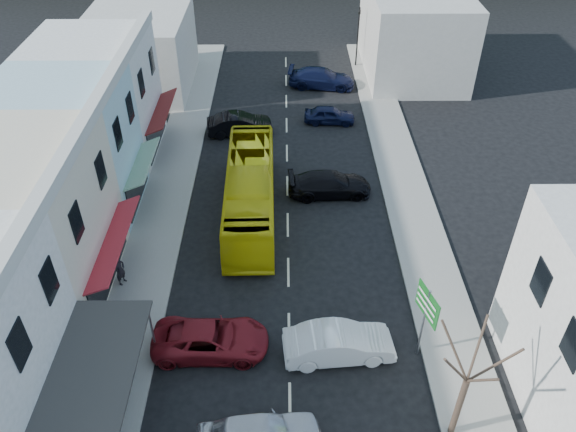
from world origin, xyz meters
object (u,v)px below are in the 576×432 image
Objects in this scene: direction_sign at (423,323)px; pedestrian_left at (120,270)px; car_white at (339,345)px; car_red at (211,339)px; traffic_signal at (358,38)px; bus at (250,192)px; street_tree at (467,381)px.

pedestrian_left is at bearing 146.71° from direction_sign.
car_white is 2.59× the size of pedestrian_left.
pedestrian_left reaches higher than car_red.
traffic_signal is (0.52, 32.28, 0.67)m from direction_sign.
bus is 11.48m from car_white.
street_tree reaches higher than car_white.
traffic_signal reaches higher than pedestrian_left.
car_white is 1.11× the size of direction_sign.
car_red is 1.16× the size of direction_sign.
street_tree reaches higher than pedestrian_left.
direction_sign is at bearing -53.89° from bus.
street_tree is at bearing -97.76° from direction_sign.
direction_sign is 32.29m from traffic_signal.
traffic_signal is at bearing 67.50° from bus.
car_white and car_red have the same top height.
direction_sign is at bearing -93.93° from car_white.
bus is 1.69× the size of street_tree.
traffic_signal is (14.82, 27.80, 1.65)m from pedestrian_left.
street_tree is (0.57, -3.98, 1.44)m from direction_sign.
pedestrian_left reaches higher than car_white.
direction_sign is (14.30, -4.48, 0.99)m from pedestrian_left.
street_tree is (8.55, -14.46, 1.88)m from bus.
car_white is at bearing -90.48° from pedestrian_left.
traffic_signal is (-0.05, 36.26, -0.77)m from street_tree.
car_white is at bearing 137.06° from street_tree.
street_tree is (4.17, -3.88, 2.73)m from car_white.
car_red is 9.42m from direction_sign.
street_tree is at bearing -60.58° from bus.
bus reaches higher than car_red.
pedestrian_left is at bearing 81.72° from traffic_signal.
pedestrian_left is at bearing -137.65° from bus.
direction_sign is 0.75× the size of traffic_signal.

